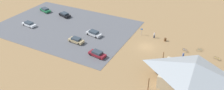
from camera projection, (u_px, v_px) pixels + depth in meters
name	position (u px, v px, depth m)	size (l,w,h in m)	color
ground	(147.00, 47.00, 55.46)	(160.00, 160.00, 0.00)	#937047
parking_lot_asphalt	(66.00, 27.00, 65.50)	(40.79, 28.09, 0.05)	#56565B
bike_pavilion	(193.00, 74.00, 41.09)	(14.58, 10.52, 5.61)	#C6B28E
trash_bin	(165.00, 40.00, 57.79)	(0.60, 0.60, 0.90)	brown
lot_sign	(142.00, 31.00, 60.11)	(0.56, 0.08, 2.20)	#99999E
bicycle_blue_lone_west	(185.00, 50.00, 53.27)	(1.58, 0.92, 0.84)	black
bicycle_orange_yard_left	(202.00, 64.00, 48.55)	(0.48, 1.67, 0.84)	black
bicycle_yellow_mid_cluster	(217.00, 59.00, 50.27)	(1.70, 0.72, 0.88)	black
bicycle_teal_yard_right	(200.00, 50.00, 53.48)	(1.45, 0.96, 0.85)	black
bicycle_purple_near_sign	(191.00, 61.00, 49.53)	(1.64, 0.56, 0.83)	black
car_maroon_by_curb	(97.00, 54.00, 51.35)	(4.55, 2.34, 1.42)	maroon
car_white_mid_lot	(29.00, 24.00, 65.43)	(4.91, 2.32, 1.32)	white
car_green_front_row	(45.00, 10.00, 75.21)	(4.84, 3.09, 1.33)	#1E6B3D
car_silver_back_corner	(94.00, 33.00, 60.17)	(4.87, 2.67, 1.45)	#BCBCC1
car_tan_second_row	(76.00, 40.00, 56.92)	(4.42, 2.04, 1.39)	tan
car_black_near_entry	(65.00, 15.00, 71.53)	(4.74, 3.04, 1.38)	black
visitor_crossing_yard	(154.00, 35.00, 59.04)	(0.40, 0.38, 1.75)	#2D3347
visitor_near_lot	(183.00, 55.00, 50.37)	(0.39, 0.36, 1.77)	#2D3347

